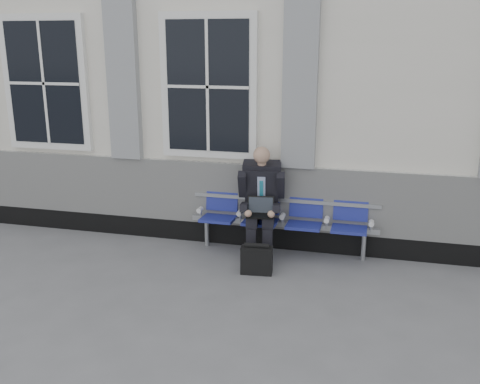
# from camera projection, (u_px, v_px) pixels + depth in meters

# --- Properties ---
(ground) EXTENTS (70.00, 70.00, 0.00)m
(ground) POSITION_uv_depth(u_px,v_px,m) (149.00, 281.00, 6.58)
(ground) COLOR slate
(ground) RESTS_ON ground
(station_building) EXTENTS (14.40, 4.40, 4.49)m
(station_building) POSITION_uv_depth(u_px,v_px,m) (223.00, 79.00, 9.23)
(station_building) COLOR white
(station_building) RESTS_ON ground
(bench) EXTENTS (2.60, 0.47, 0.91)m
(bench) POSITION_uv_depth(u_px,v_px,m) (283.00, 214.00, 7.33)
(bench) COLOR #9EA0A3
(bench) RESTS_ON ground
(businessman) EXTENTS (0.66, 0.88, 1.51)m
(businessman) POSITION_uv_depth(u_px,v_px,m) (261.00, 198.00, 7.20)
(businessman) COLOR black
(businessman) RESTS_ON ground
(briefcase) EXTENTS (0.41, 0.21, 0.41)m
(briefcase) POSITION_uv_depth(u_px,v_px,m) (257.00, 260.00, 6.74)
(briefcase) COLOR black
(briefcase) RESTS_ON ground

